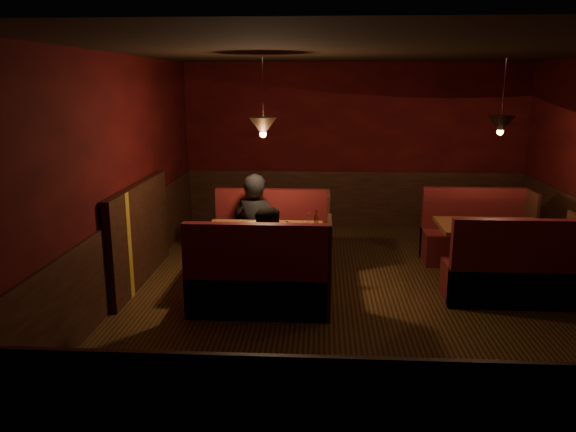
# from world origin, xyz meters

# --- Properties ---
(room) EXTENTS (6.02, 7.02, 2.92)m
(room) POSITION_xyz_m (-0.28, 0.05, 1.05)
(room) COLOR black
(room) RESTS_ON ground
(main_table) EXTENTS (1.47, 0.89, 1.03)m
(main_table) POSITION_xyz_m (-1.27, 0.24, 0.61)
(main_table) COLOR brown
(main_table) RESTS_ON ground
(main_bench_far) EXTENTS (1.61, 0.58, 1.10)m
(main_bench_far) POSITION_xyz_m (-1.25, 1.07, 0.35)
(main_bench_far) COLOR #52101A
(main_bench_far) RESTS_ON ground
(main_bench_near) EXTENTS (1.61, 0.58, 1.10)m
(main_bench_near) POSITION_xyz_m (-1.25, -0.59, 0.35)
(main_bench_near) COLOR #52101A
(main_bench_near) RESTS_ON ground
(second_table) EXTENTS (1.36, 0.87, 0.76)m
(second_table) POSITION_xyz_m (1.65, 0.69, 0.57)
(second_table) COLOR brown
(second_table) RESTS_ON ground
(second_bench_far) EXTENTS (1.50, 0.56, 1.07)m
(second_bench_far) POSITION_xyz_m (1.68, 1.51, 0.34)
(second_bench_far) COLOR #52101A
(second_bench_far) RESTS_ON ground
(second_bench_near) EXTENTS (1.50, 0.56, 1.07)m
(second_bench_near) POSITION_xyz_m (1.68, -0.12, 0.34)
(second_bench_near) COLOR #52101A
(second_bench_near) RESTS_ON ground
(diner_a) EXTENTS (0.74, 0.60, 1.74)m
(diner_a) POSITION_xyz_m (-1.46, 0.80, 0.87)
(diner_a) COLOR black
(diner_a) RESTS_ON ground
(diner_b) EXTENTS (0.86, 0.74, 1.54)m
(diner_b) POSITION_xyz_m (-1.14, -0.32, 0.77)
(diner_b) COLOR black
(diner_b) RESTS_ON ground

